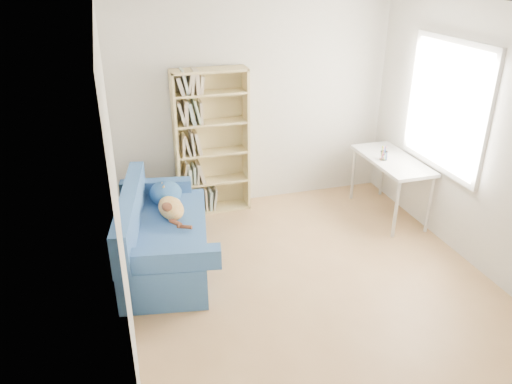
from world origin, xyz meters
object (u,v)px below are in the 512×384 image
bookshelf (212,148)px  pen_cup (384,154)px  desk (392,165)px  sofa (162,234)px

bookshelf → pen_cup: 2.07m
desk → sofa: bearing=-174.1°
bookshelf → desk: bearing=-20.3°
sofa → pen_cup: size_ratio=10.65×
desk → pen_cup: (-0.12, 0.00, 0.14)m
desk → pen_cup: bearing=178.7°
sofa → bookshelf: size_ratio=1.03×
sofa → pen_cup: pen_cup is taller
desk → pen_cup: 0.19m
desk → bookshelf: bearing=159.7°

